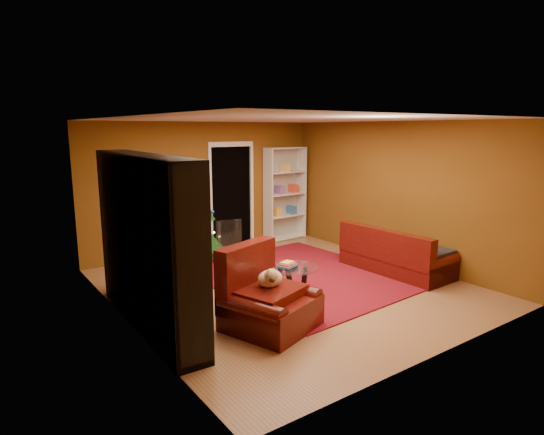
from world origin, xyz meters
TOP-DOWN VIEW (x-y plane):
  - floor at (0.00, 0.00)m, footprint 5.00×5.50m
  - ceiling at (0.00, 0.00)m, footprint 5.00×5.50m
  - wall_back at (0.00, 2.77)m, footprint 5.00×0.05m
  - wall_left at (-2.52, 0.00)m, footprint 0.05×5.50m
  - wall_right at (2.52, 0.00)m, footprint 0.05×5.50m
  - doorway at (0.60, 2.73)m, footprint 1.06×0.60m
  - rug at (0.50, 0.25)m, footprint 3.19×3.66m
  - media_unit at (-2.27, -0.12)m, footprint 0.51×2.83m
  - christmas_tree at (-0.58, 2.15)m, footprint 1.39×1.39m
  - gift_box_green at (-0.22, 2.05)m, footprint 0.28×0.28m
  - gift_box_red at (-0.90, 2.36)m, footprint 0.26×0.26m
  - white_bookshelf at (1.89, 2.57)m, footprint 0.99×0.40m
  - armchair at (-1.09, -1.12)m, footprint 1.36×1.36m
  - dog at (-1.05, -1.05)m, footprint 0.48×0.41m
  - sofa at (2.02, -0.50)m, footprint 0.92×1.93m
  - coffee_table at (-0.12, -0.28)m, footprint 1.04×1.04m
  - acrylic_chair at (-0.50, 0.82)m, footprint 0.54×0.57m

SIDE VIEW (x-z plane):
  - floor at x=0.00m, z-range -0.05..0.00m
  - rug at x=0.50m, z-range 0.00..0.02m
  - gift_box_red at x=-0.90m, z-range 0.00..0.20m
  - gift_box_green at x=-0.22m, z-range 0.00..0.27m
  - coffee_table at x=-0.12m, z-range -0.04..0.47m
  - sofa at x=2.02m, z-range 0.00..0.82m
  - armchair at x=-1.09m, z-range 0.00..0.84m
  - acrylic_chair at x=-0.50m, z-range 0.00..0.87m
  - dog at x=-1.05m, z-range 0.49..0.76m
  - christmas_tree at x=-0.58m, z-range -0.03..1.92m
  - white_bookshelf at x=1.89m, z-range -0.03..2.09m
  - doorway at x=0.60m, z-range -0.03..2.13m
  - media_unit at x=-2.27m, z-range 0.00..2.16m
  - wall_back at x=0.00m, z-range 0.00..2.60m
  - wall_left at x=-2.52m, z-range 0.00..2.60m
  - wall_right at x=2.52m, z-range 0.00..2.60m
  - ceiling at x=0.00m, z-range 2.60..2.65m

